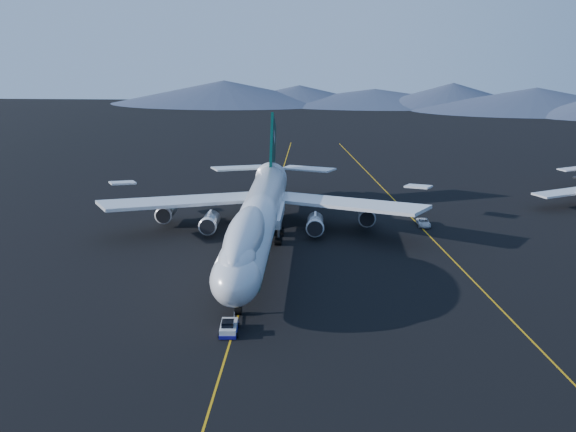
{
  "coord_description": "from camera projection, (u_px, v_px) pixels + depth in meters",
  "views": [
    {
      "loc": [
        10.66,
        -102.79,
        35.31
      ],
      "look_at": [
        5.04,
        -0.44,
        6.0
      ],
      "focal_mm": 40.0,
      "sensor_mm": 36.0,
      "label": 1
    }
  ],
  "objects": [
    {
      "name": "taxiway_line_side",
      "position": [
        427.0,
        234.0,
        116.97
      ],
      "size": [
        28.08,
        198.09,
        0.01
      ],
      "primitive_type": "cube",
      "rotation": [
        0.0,
        0.0,
        0.14
      ],
      "color": "#CF920C",
      "rests_on": "ground"
    },
    {
      "name": "boeing_747",
      "position": [
        258.0,
        216.0,
        107.39
      ],
      "size": [
        59.62,
        72.43,
        19.37
      ],
      "color": "silver",
      "rests_on": "ground"
    },
    {
      "name": "pushback_tug",
      "position": [
        229.0,
        328.0,
        78.27
      ],
      "size": [
        2.58,
        4.25,
        1.8
      ],
      "rotation": [
        0.0,
        0.0,
        0.06
      ],
      "color": "silver",
      "rests_on": "ground"
    },
    {
      "name": "taxiway_line_main",
      "position": [
        259.0,
        249.0,
        108.95
      ],
      "size": [
        0.25,
        220.0,
        0.01
      ],
      "primitive_type": "cube",
      "color": "#CF920C",
      "rests_on": "ground"
    },
    {
      "name": "service_van",
      "position": [
        423.0,
        222.0,
        121.76
      ],
      "size": [
        2.32,
        4.85,
        1.33
      ],
      "primitive_type": "imported",
      "rotation": [
        0.0,
        0.0,
        0.02
      ],
      "color": "silver",
      "rests_on": "ground"
    },
    {
      "name": "ground",
      "position": [
        259.0,
        249.0,
        108.95
      ],
      "size": [
        500.0,
        500.0,
        0.0
      ],
      "primitive_type": "plane",
      "color": "black",
      "rests_on": "ground"
    }
  ]
}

